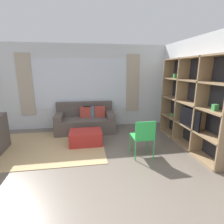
{
  "coord_description": "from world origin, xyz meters",
  "views": [
    {
      "loc": [
        0.06,
        -2.46,
        1.93
      ],
      "look_at": [
        0.76,
        1.84,
        0.85
      ],
      "focal_mm": 28.0,
      "sensor_mm": 36.0,
      "label": 1
    }
  ],
  "objects_px": {
    "shelving_unit": "(192,104)",
    "folding_chair": "(143,135)",
    "ottoman": "(86,138)",
    "couch_main": "(85,121)"
  },
  "relations": [
    {
      "from": "folding_chair",
      "to": "ottoman",
      "type": "bearing_deg",
      "value": -35.7
    },
    {
      "from": "folding_chair",
      "to": "shelving_unit",
      "type": "bearing_deg",
      "value": -163.16
    },
    {
      "from": "couch_main",
      "to": "ottoman",
      "type": "relative_size",
      "value": 2.17
    },
    {
      "from": "shelving_unit",
      "to": "folding_chair",
      "type": "height_order",
      "value": "shelving_unit"
    },
    {
      "from": "shelving_unit",
      "to": "couch_main",
      "type": "bearing_deg",
      "value": 149.51
    },
    {
      "from": "couch_main",
      "to": "ottoman",
      "type": "bearing_deg",
      "value": -90.66
    },
    {
      "from": "shelving_unit",
      "to": "ottoman",
      "type": "height_order",
      "value": "shelving_unit"
    },
    {
      "from": "shelving_unit",
      "to": "folding_chair",
      "type": "bearing_deg",
      "value": -163.16
    },
    {
      "from": "shelving_unit",
      "to": "ottoman",
      "type": "bearing_deg",
      "value": 169.49
    },
    {
      "from": "ottoman",
      "to": "folding_chair",
      "type": "distance_m",
      "value": 1.57
    }
  ]
}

